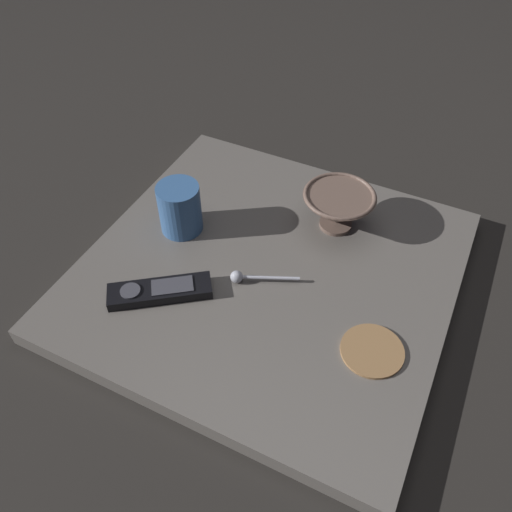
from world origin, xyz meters
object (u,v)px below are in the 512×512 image
tv_remote_near (160,291)px  teaspoon (245,277)px  cereal_bowl (338,208)px  coffee_mug (180,208)px  drink_coaster (372,351)px

tv_remote_near → teaspoon: bearing=37.9°
cereal_bowl → coffee_mug: (-0.26, -0.13, 0.00)m
drink_coaster → tv_remote_near: bearing=-172.2°
coffee_mug → teaspoon: 0.19m
cereal_bowl → drink_coaster: bearing=-58.5°
tv_remote_near → drink_coaster: (0.36, 0.05, -0.01)m
tv_remote_near → drink_coaster: 0.36m
coffee_mug → drink_coaster: bearing=-14.9°
drink_coaster → teaspoon: bearing=170.4°
cereal_bowl → coffee_mug: bearing=-152.9°
teaspoon → drink_coaster: 0.25m
cereal_bowl → tv_remote_near: bearing=-125.4°
teaspoon → drink_coaster: size_ratio=1.13×
tv_remote_near → cereal_bowl: bearing=54.6°
cereal_bowl → drink_coaster: (0.15, -0.25, -0.04)m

